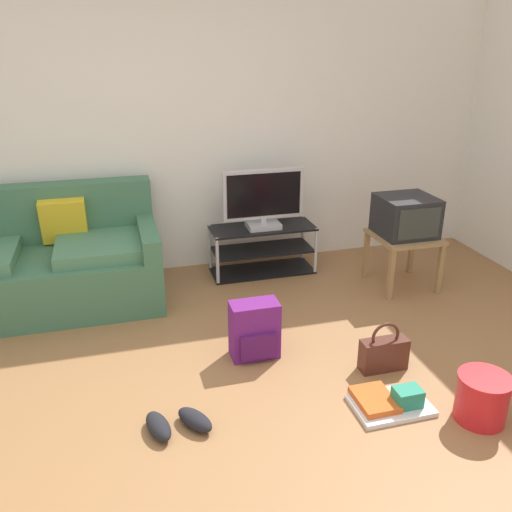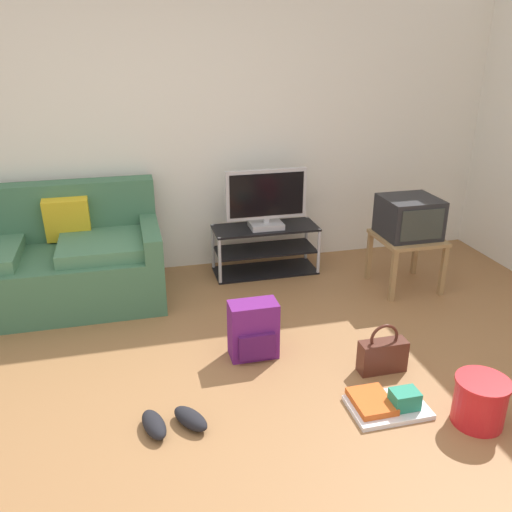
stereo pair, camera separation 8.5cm
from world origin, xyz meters
The scene contains 12 objects.
ground_plane centered at (0.00, 0.00, -0.01)m, with size 9.00×9.80×0.02m, color olive.
wall_back centered at (0.00, 2.45, 1.35)m, with size 9.00×0.10×2.70m, color silver.
couch centered at (-1.15, 1.95, 0.34)m, with size 1.87×0.91×0.92m.
tv_stand centered at (0.75, 2.09, 0.22)m, with size 0.95×0.38×0.44m.
flat_tv centered at (0.75, 2.07, 0.70)m, with size 0.73×0.22×0.53m.
side_table centered at (1.84, 1.48, 0.39)m, with size 0.52×0.52×0.47m.
crt_tv centered at (1.84, 1.50, 0.64)m, with size 0.45×0.44×0.33m.
backpack centered at (0.30, 0.73, 0.20)m, with size 0.33×0.25×0.40m.
handbag centered at (1.07, 0.34, 0.12)m, with size 0.31×0.12×0.35m.
cleaning_bucket centered at (1.37, -0.26, 0.15)m, with size 0.30×0.30×0.28m.
sneakers_pair centered at (-0.32, 0.11, 0.04)m, with size 0.41×0.28×0.09m.
floor_tray centered at (0.92, -0.03, 0.04)m, with size 0.46×0.33×0.14m.
Camera 1 is at (-0.54, -2.34, 2.05)m, focal length 37.71 mm.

